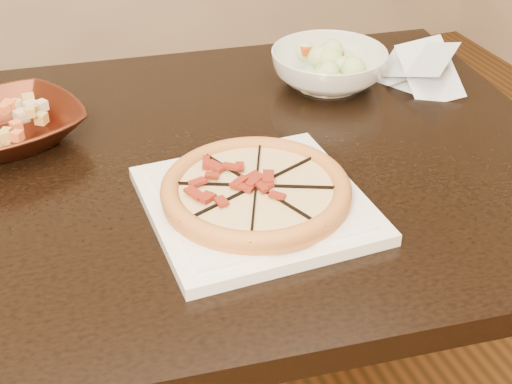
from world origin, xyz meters
TOP-DOWN VIEW (x-y plane):
  - dining_table at (0.01, 0.06)m, footprint 1.42×1.00m
  - plate at (0.13, -0.10)m, footprint 0.30×0.30m
  - pizza at (0.13, -0.10)m, footprint 0.27×0.27m
  - bronze_bowl at (-0.17, 0.22)m, footprint 0.28×0.28m
  - mixed_dish at (-0.17, 0.22)m, footprint 0.10×0.11m
  - salad_bowl at (0.40, 0.23)m, footprint 0.27×0.27m
  - salad at (0.40, 0.23)m, footprint 0.12×0.10m
  - cling_film at (0.55, 0.18)m, footprint 0.16×0.14m

SIDE VIEW (x-z plane):
  - dining_table at x=0.01m, z-range 0.27..1.02m
  - plate at x=0.13m, z-range 0.75..0.77m
  - cling_film at x=0.55m, z-range 0.75..0.80m
  - bronze_bowl at x=-0.17m, z-range 0.75..0.80m
  - salad_bowl at x=0.40m, z-range 0.75..0.82m
  - pizza at x=0.13m, z-range 0.77..0.80m
  - mixed_dish at x=-0.17m, z-range 0.80..0.83m
  - salad at x=0.40m, z-range 0.82..0.85m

